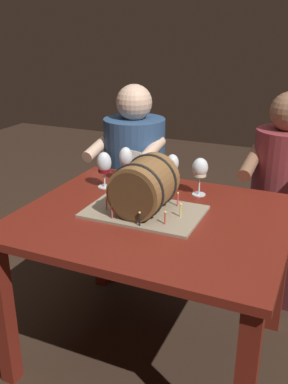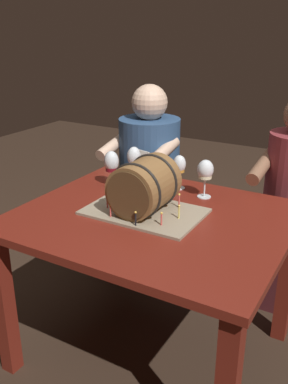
{
  "view_description": "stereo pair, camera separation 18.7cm",
  "coord_description": "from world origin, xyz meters",
  "px_view_note": "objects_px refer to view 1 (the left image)",
  "views": [
    {
      "loc": [
        0.66,
        -1.6,
        1.53
      ],
      "look_at": [
        -0.05,
        -0.0,
        0.84
      ],
      "focal_mm": 40.44,
      "sensor_mm": 36.0,
      "label": 1
    },
    {
      "loc": [
        0.83,
        -1.51,
        1.53
      ],
      "look_at": [
        -0.05,
        -0.0,
        0.84
      ],
      "focal_mm": 40.44,
      "sensor_mm": 36.0,
      "label": 2
    }
  ],
  "objects_px": {
    "menu_card": "(131,165)",
    "person_seated_left": "(135,183)",
    "wine_glass_red": "(104,164)",
    "barrel_cake": "(144,189)",
    "dining_table": "(154,238)",
    "person_seated_right": "(278,208)",
    "wine_glass_white": "(200,169)",
    "wine_glass_amber": "(172,165)",
    "wine_glass_empty": "(126,158)"
  },
  "relations": [
    {
      "from": "wine_glass_empty",
      "to": "dining_table",
      "type": "bearing_deg",
      "value": -47.5
    },
    {
      "from": "wine_glass_white",
      "to": "wine_glass_amber",
      "type": "bearing_deg",
      "value": 163.71
    },
    {
      "from": "wine_glass_red",
      "to": "person_seated_right",
      "type": "bearing_deg",
      "value": 33.87
    },
    {
      "from": "wine_glass_amber",
      "to": "dining_table",
      "type": "bearing_deg",
      "value": -82.37
    },
    {
      "from": "dining_table",
      "to": "person_seated_left",
      "type": "xyz_separation_m",
      "value": [
        -0.45,
        0.76,
        -0.06
      ]
    },
    {
      "from": "wine_glass_empty",
      "to": "wine_glass_white",
      "type": "xyz_separation_m",
      "value": [
        0.4,
        -0.01,
        -0.0
      ]
    },
    {
      "from": "dining_table",
      "to": "barrel_cake",
      "type": "bearing_deg",
      "value": -175.93
    },
    {
      "from": "wine_glass_amber",
      "to": "barrel_cake",
      "type": "bearing_deg",
      "value": -89.75
    },
    {
      "from": "barrel_cake",
      "to": "wine_glass_red",
      "type": "relative_size",
      "value": 2.73
    },
    {
      "from": "barrel_cake",
      "to": "wine_glass_empty",
      "type": "height_order",
      "value": "barrel_cake"
    },
    {
      "from": "person_seated_right",
      "to": "menu_card",
      "type": "bearing_deg",
      "value": -152.24
    },
    {
      "from": "dining_table",
      "to": "wine_glass_white",
      "type": "relative_size",
      "value": 6.2
    },
    {
      "from": "wine_glass_red",
      "to": "barrel_cake",
      "type": "bearing_deg",
      "value": -34.39
    },
    {
      "from": "menu_card",
      "to": "person_seated_left",
      "type": "height_order",
      "value": "person_seated_left"
    },
    {
      "from": "dining_table",
      "to": "wine_glass_empty",
      "type": "height_order",
      "value": "wine_glass_empty"
    },
    {
      "from": "wine_glass_amber",
      "to": "wine_glass_empty",
      "type": "bearing_deg",
      "value": -172.07
    },
    {
      "from": "wine_glass_red",
      "to": "menu_card",
      "type": "xyz_separation_m",
      "value": [
        0.08,
        0.16,
        -0.04
      ]
    },
    {
      "from": "person_seated_left",
      "to": "menu_card",
      "type": "bearing_deg",
      "value": -67.07
    },
    {
      "from": "wine_glass_amber",
      "to": "wine_glass_red",
      "type": "xyz_separation_m",
      "value": [
        -0.31,
        -0.14,
        0.0
      ]
    },
    {
      "from": "dining_table",
      "to": "person_seated_right",
      "type": "height_order",
      "value": "person_seated_right"
    },
    {
      "from": "barrel_cake",
      "to": "dining_table",
      "type": "bearing_deg",
      "value": 4.07
    },
    {
      "from": "wine_glass_red",
      "to": "person_seated_left",
      "type": "xyz_separation_m",
      "value": [
        -0.09,
        0.54,
        -0.29
      ]
    },
    {
      "from": "wine_glass_amber",
      "to": "person_seated_right",
      "type": "height_order",
      "value": "person_seated_right"
    },
    {
      "from": "wine_glass_red",
      "to": "wine_glass_white",
      "type": "bearing_deg",
      "value": 11.18
    },
    {
      "from": "barrel_cake",
      "to": "wine_glass_white",
      "type": "height_order",
      "value": "barrel_cake"
    },
    {
      "from": "wine_glass_empty",
      "to": "wine_glass_amber",
      "type": "xyz_separation_m",
      "value": [
        0.24,
        0.03,
        -0.02
      ]
    },
    {
      "from": "menu_card",
      "to": "person_seated_right",
      "type": "height_order",
      "value": "person_seated_right"
    },
    {
      "from": "barrel_cake",
      "to": "wine_glass_white",
      "type": "xyz_separation_m",
      "value": [
        0.16,
        0.31,
        0.02
      ]
    },
    {
      "from": "person_seated_right",
      "to": "barrel_cake",
      "type": "bearing_deg",
      "value": -123.03
    },
    {
      "from": "wine_glass_red",
      "to": "person_seated_right",
      "type": "relative_size",
      "value": 0.15
    },
    {
      "from": "person_seated_left",
      "to": "dining_table",
      "type": "bearing_deg",
      "value": -59.35
    },
    {
      "from": "wine_glass_white",
      "to": "menu_card",
      "type": "distance_m",
      "value": 0.4
    },
    {
      "from": "dining_table",
      "to": "person_seated_left",
      "type": "bearing_deg",
      "value": 120.65
    },
    {
      "from": "menu_card",
      "to": "wine_glass_amber",
      "type": "bearing_deg",
      "value": 9.58
    },
    {
      "from": "wine_glass_red",
      "to": "menu_card",
      "type": "distance_m",
      "value": 0.18
    },
    {
      "from": "dining_table",
      "to": "person_seated_left",
      "type": "height_order",
      "value": "person_seated_left"
    },
    {
      "from": "menu_card",
      "to": "barrel_cake",
      "type": "bearing_deg",
      "value": -43.48
    },
    {
      "from": "wine_glass_empty",
      "to": "wine_glass_red",
      "type": "xyz_separation_m",
      "value": [
        -0.07,
        -0.11,
        -0.01
      ]
    },
    {
      "from": "wine_glass_red",
      "to": "menu_card",
      "type": "height_order",
      "value": "wine_glass_red"
    },
    {
      "from": "wine_glass_empty",
      "to": "person_seated_right",
      "type": "bearing_deg",
      "value": 30.62
    },
    {
      "from": "wine_glass_amber",
      "to": "person_seated_left",
      "type": "bearing_deg",
      "value": 134.78
    },
    {
      "from": "wine_glass_empty",
      "to": "menu_card",
      "type": "relative_size",
      "value": 1.2
    },
    {
      "from": "menu_card",
      "to": "person_seated_left",
      "type": "xyz_separation_m",
      "value": [
        -0.16,
        0.39,
        -0.25
      ]
    },
    {
      "from": "person_seated_right",
      "to": "dining_table",
      "type": "bearing_deg",
      "value": -120.65
    },
    {
      "from": "dining_table",
      "to": "person_seated_right",
      "type": "xyz_separation_m",
      "value": [
        0.45,
        0.75,
        -0.08
      ]
    },
    {
      "from": "menu_card",
      "to": "person_seated_left",
      "type": "relative_size",
      "value": 0.13
    },
    {
      "from": "wine_glass_white",
      "to": "menu_card",
      "type": "bearing_deg",
      "value": 170.8
    },
    {
      "from": "wine_glass_white",
      "to": "person_seated_right",
      "type": "bearing_deg",
      "value": 53.15
    },
    {
      "from": "wine_glass_white",
      "to": "person_seated_left",
      "type": "distance_m",
      "value": 0.78
    },
    {
      "from": "dining_table",
      "to": "wine_glass_empty",
      "type": "relative_size",
      "value": 6.05
    }
  ]
}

